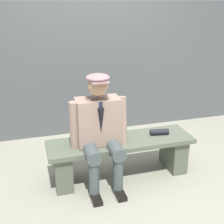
# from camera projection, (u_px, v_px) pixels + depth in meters

# --- Properties ---
(ground_plane) EXTENTS (30.00, 30.00, 0.00)m
(ground_plane) POSITION_uv_depth(u_px,v_px,m) (120.00, 175.00, 3.59)
(ground_plane) COLOR gray
(bench) EXTENTS (1.67, 0.47, 0.47)m
(bench) POSITION_uv_depth(u_px,v_px,m) (121.00, 153.00, 3.49)
(bench) COLOR #545C4B
(bench) RESTS_ON ground
(seated_man) EXTENTS (0.64, 0.63, 1.25)m
(seated_man) POSITION_uv_depth(u_px,v_px,m) (100.00, 127.00, 3.22)
(seated_man) COLOR gray
(seated_man) RESTS_ON ground
(rolled_magazine) EXTENTS (0.23, 0.10, 0.07)m
(rolled_magazine) POSITION_uv_depth(u_px,v_px,m) (159.00, 132.00, 3.55)
(rolled_magazine) COLOR black
(rolled_magazine) RESTS_ON bench
(stadium_wall) EXTENTS (12.00, 0.24, 1.95)m
(stadium_wall) POSITION_uv_depth(u_px,v_px,m) (91.00, 69.00, 4.59)
(stadium_wall) COLOR #4D5152
(stadium_wall) RESTS_ON ground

